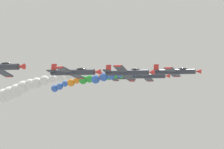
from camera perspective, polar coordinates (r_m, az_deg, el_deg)
The scene contains 11 objects.
airplane_lead at distance 84.41m, azimuth 9.38°, elevation 0.42°, with size 9.50×10.35×2.77m.
smoke_trail_lead at distance 88.19m, azimuth -0.36°, elevation -0.30°, with size 2.41×12.89×3.01m.
airplane_left_inner at distance 96.33m, azimuth 5.37°, elevation -0.24°, with size 9.42×10.35×3.03m.
smoke_trail_left_inner at distance 100.50m, azimuth -2.79°, elevation -0.63°, with size 2.57×11.98×2.56m.
airplane_right_inner at distance 77.90m, azimuth 2.35°, elevation 0.30°, with size 9.32×10.35×3.25m.
smoke_trail_right_inner at distance 91.04m, azimuth -13.05°, elevation -2.02°, with size 5.31×26.95×6.96m.
airplane_left_outer at distance 107.55m, azimuth 2.60°, elevation -0.19°, with size 9.30×10.35×3.29m.
smoke_trail_left_outer at distance 113.02m, azimuth -4.76°, elevation -0.87°, with size 2.23×12.66×3.40m.
airplane_right_outer at distance 73.30m, azimuth -5.77°, elevation 0.34°, with size 9.47×10.35×2.88m.
airplane_trailing at distance 119.01m, azimuth 0.20°, elevation -0.46°, with size 9.50×10.35×2.77m.
smoke_trail_trailing at distance 126.33m, azimuth -7.09°, elevation -1.53°, with size 2.58×15.36×5.03m.
Camera 1 is at (83.54, 30.95, 99.25)m, focal length 61.60 mm.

